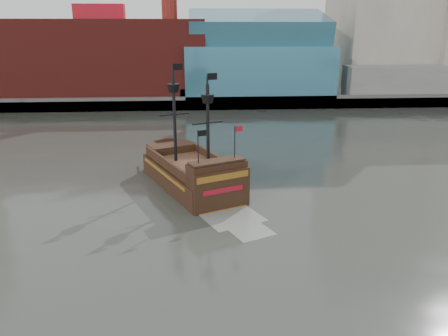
{
  "coord_description": "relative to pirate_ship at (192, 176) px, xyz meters",
  "views": [
    {
      "loc": [
        -3.62,
        -22.87,
        15.27
      ],
      "look_at": [
        -1.08,
        12.25,
        4.0
      ],
      "focal_mm": 35.0,
      "sensor_mm": 36.0,
      "label": 1
    }
  ],
  "objects": [
    {
      "name": "pirate_ship",
      "position": [
        0.0,
        0.0,
        0.0
      ],
      "size": [
        11.72,
        17.91,
        12.96
      ],
      "rotation": [
        0.0,
        0.0,
        0.42
      ],
      "color": "black",
      "rests_on": "ground"
    },
    {
      "name": "promenade_far",
      "position": [
        3.83,
        73.44,
        -0.17
      ],
      "size": [
        220.0,
        60.0,
        2.0
      ],
      "primitive_type": "cube",
      "color": "slate",
      "rests_on": "ground"
    },
    {
      "name": "seawall",
      "position": [
        3.83,
        43.94,
        0.13
      ],
      "size": [
        220.0,
        1.0,
        2.6
      ],
      "primitive_type": "cube",
      "color": "#4C4C49",
      "rests_on": "ground"
    },
    {
      "name": "ground",
      "position": [
        3.83,
        -18.56,
        -1.17
      ],
      "size": [
        400.0,
        400.0,
        0.0
      ],
      "primitive_type": "plane",
      "color": "#2A2C27",
      "rests_on": "ground"
    }
  ]
}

